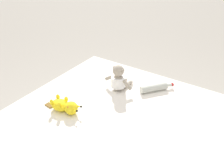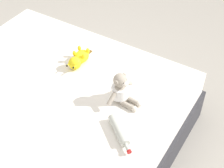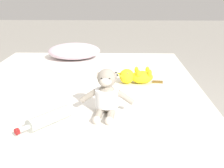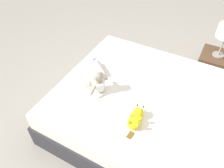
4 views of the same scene
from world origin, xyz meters
The scene contains 6 objects.
ground_plane centered at (0.00, 0.00, 0.00)m, with size 16.00×16.00×0.00m, color #9E998E.
bed centered at (0.00, 0.00, 0.24)m, with size 1.59×1.88×0.49m.
plush_monkey centered at (0.18, -0.49, 0.58)m, with size 0.29×0.23×0.24m.
plush_yellow_creature centered at (0.36, 0.00, 0.53)m, with size 0.33×0.13×0.10m.
glass_bottle centered at (-0.09, -0.64, 0.52)m, with size 0.23×0.27×0.06m.
nightstand centered at (-1.11, 0.48, 0.21)m, with size 0.40×0.40×0.42m.
Camera 4 is at (1.46, 0.36, 2.06)m, focal length 34.69 mm.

